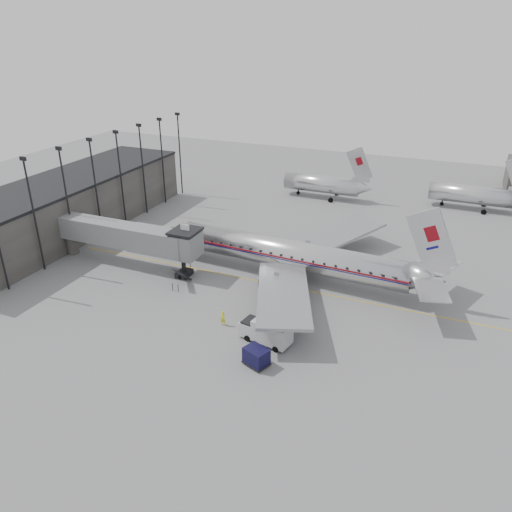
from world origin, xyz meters
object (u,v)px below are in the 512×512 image
Objects in this scene: ramp_worker at (223,318)px; baggage_cart_white at (298,317)px; baggage_cart_navy at (256,356)px; service_van at (266,331)px; airliner at (295,255)px.

baggage_cart_white is at bearing 26.38° from ramp_worker.
baggage_cart_navy reaches higher than ramp_worker.
ramp_worker is (-5.49, 1.11, -0.50)m from service_van.
baggage_cart_navy is at bearing -37.41° from ramp_worker.
service_van reaches higher than baggage_cart_navy.
baggage_cart_navy is 7.90m from ramp_worker.
baggage_cart_navy is 1.08× the size of baggage_cart_white.
baggage_cart_navy is 8.48m from baggage_cart_white.
airliner is at bearing 119.50° from baggage_cart_navy.
ramp_worker is (-3.45, -13.90, -2.20)m from airliner.
service_van is at bearing -9.02° from ramp_worker.
service_van reaches higher than ramp_worker.
airliner is 22.64× the size of ramp_worker.
airliner reaches higher than ramp_worker.
airliner is 13.47× the size of baggage_cart_navy.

